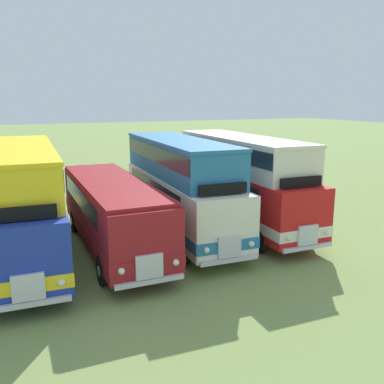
# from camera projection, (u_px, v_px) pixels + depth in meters

# --- Properties ---
(bus_sixth_in_row) EXTENTS (3.11, 11.24, 4.49)m
(bus_sixth_in_row) POSITION_uv_depth(u_px,v_px,m) (24.00, 197.00, 16.63)
(bus_sixth_in_row) COLOR #1E339E
(bus_sixth_in_row) RESTS_ON ground
(bus_seventh_in_row) EXTENTS (2.72, 10.12, 2.99)m
(bus_seventh_in_row) POSITION_uv_depth(u_px,v_px,m) (112.00, 209.00, 17.64)
(bus_seventh_in_row) COLOR maroon
(bus_seventh_in_row) RESTS_ON ground
(bus_eighth_in_row) EXTENTS (3.03, 10.31, 4.49)m
(bus_eighth_in_row) POSITION_uv_depth(u_px,v_px,m) (180.00, 183.00, 19.44)
(bus_eighth_in_row) COLOR silver
(bus_eighth_in_row) RESTS_ON ground
(bus_ninth_in_row) EXTENTS (2.89, 10.73, 4.49)m
(bus_ninth_in_row) POSITION_uv_depth(u_px,v_px,m) (241.00, 177.00, 20.93)
(bus_ninth_in_row) COLOR red
(bus_ninth_in_row) RESTS_ON ground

